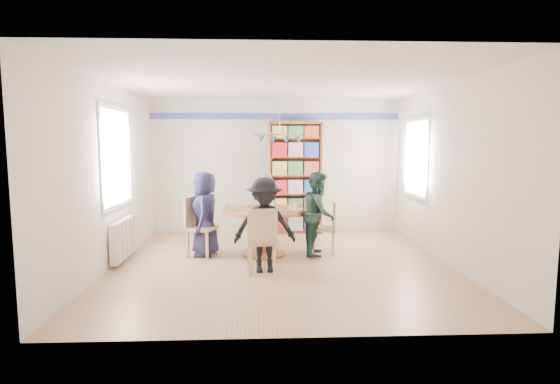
{
  "coord_description": "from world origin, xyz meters",
  "views": [
    {
      "loc": [
        -0.3,
        -6.39,
        1.81
      ],
      "look_at": [
        0.0,
        0.4,
        1.05
      ],
      "focal_mm": 28.0,
      "sensor_mm": 36.0,
      "label": 1
    }
  ],
  "objects": [
    {
      "name": "room_shell",
      "position": [
        -0.26,
        0.87,
        1.65
      ],
      "size": [
        5.0,
        5.0,
        5.0
      ],
      "color": "white",
      "rests_on": "ground"
    },
    {
      "name": "chair_right",
      "position": [
        0.79,
        0.59,
        0.49
      ],
      "size": [
        0.44,
        0.44,
        0.88
      ],
      "color": "tan",
      "rests_on": "ground"
    },
    {
      "name": "chair_far",
      "position": [
        -0.25,
        1.6,
        0.52
      ],
      "size": [
        0.43,
        0.43,
        0.94
      ],
      "color": "tan",
      "rests_on": "ground"
    },
    {
      "name": "dining_table",
      "position": [
        -0.26,
        0.57,
        0.56
      ],
      "size": [
        1.3,
        1.3,
        0.75
      ],
      "color": "brown",
      "rests_on": "ground"
    },
    {
      "name": "person_far",
      "position": [
        -0.22,
        1.51,
        0.65
      ],
      "size": [
        0.48,
        0.32,
        1.29
      ],
      "primitive_type": "imported",
      "rotation": [
        0.0,
        0.0,
        3.16
      ],
      "color": "gray",
      "rests_on": "ground"
    },
    {
      "name": "chair_near",
      "position": [
        -0.29,
        -0.46,
        0.51
      ],
      "size": [
        0.45,
        0.45,
        0.93
      ],
      "color": "tan",
      "rests_on": "ground"
    },
    {
      "name": "person_near",
      "position": [
        -0.25,
        -0.36,
        0.67
      ],
      "size": [
        0.91,
        0.57,
        1.34
      ],
      "primitive_type": "imported",
      "rotation": [
        0.0,
        0.0,
        0.09
      ],
      "color": "black",
      "rests_on": "ground"
    },
    {
      "name": "person_left",
      "position": [
        -1.2,
        0.59,
        0.68
      ],
      "size": [
        0.45,
        0.68,
        1.36
      ],
      "primitive_type": "imported",
      "rotation": [
        0.0,
        0.0,
        -1.54
      ],
      "color": "#161732",
      "rests_on": "ground"
    },
    {
      "name": "tableware",
      "position": [
        -0.29,
        0.6,
        0.82
      ],
      "size": [
        1.29,
        1.29,
        0.34
      ],
      "color": "white",
      "rests_on": "dining_table"
    },
    {
      "name": "ground",
      "position": [
        0.0,
        0.0,
        0.0
      ],
      "size": [
        5.0,
        5.0,
        0.0
      ],
      "primitive_type": "plane",
      "color": "tan"
    },
    {
      "name": "person_right",
      "position": [
        0.64,
        0.56,
        0.68
      ],
      "size": [
        0.64,
        0.76,
        1.36
      ],
      "primitive_type": "imported",
      "rotation": [
        0.0,
        0.0,
        1.36
      ],
      "color": "#1B362C",
      "rests_on": "ground"
    },
    {
      "name": "chair_left",
      "position": [
        -1.33,
        0.59,
        0.53
      ],
      "size": [
        0.54,
        0.54,
        0.96
      ],
      "color": "tan",
      "rests_on": "ground"
    },
    {
      "name": "radiator",
      "position": [
        -2.42,
        0.3,
        0.35
      ],
      "size": [
        0.12,
        1.0,
        0.6
      ],
      "color": "silver",
      "rests_on": "ground"
    },
    {
      "name": "bookshelf",
      "position": [
        0.39,
        2.34,
        1.09
      ],
      "size": [
        1.06,
        0.32,
        2.22
      ],
      "color": "brown",
      "rests_on": "ground"
    }
  ]
}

